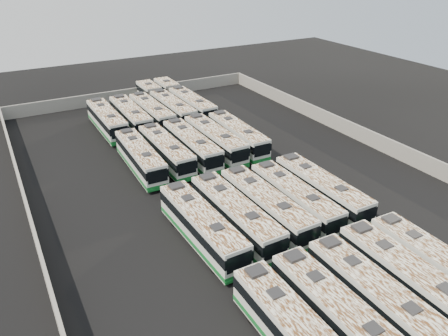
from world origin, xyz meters
TOP-DOWN VIEW (x-y plane):
  - ground at (0.00, 0.00)m, footprint 140.00×140.00m
  - perimeter_wall at (0.00, 0.00)m, footprint 45.20×73.20m
  - bus_front_left at (-5.08, -23.59)m, footprint 2.76×12.94m
  - bus_front_center at (-1.47, -23.58)m, footprint 2.89×12.97m
  - bus_front_right at (2.16, -23.45)m, footprint 3.02×13.24m
  - bus_front_far_right at (5.61, -23.39)m, footprint 2.94×12.74m
  - bus_midfront_far_left at (-8.53, -8.91)m, footprint 3.10×13.14m
  - bus_midfront_left at (-4.94, -8.88)m, footprint 3.07×13.38m
  - bus_midfront_center at (-1.43, -8.88)m, footprint 3.05×13.25m
  - bus_midfront_right at (2.10, -8.96)m, footprint 2.75×12.75m
  - bus_midfront_far_right at (5.65, -8.93)m, footprint 2.78×13.04m
  - bus_midback_far_left at (-8.53, 8.25)m, footprint 3.01×12.82m
  - bus_midback_left at (-4.99, 8.52)m, footprint 2.78×12.81m
  - bus_midback_center at (-1.45, 8.38)m, footprint 2.82×13.04m
  - bus_midback_right at (2.04, 8.49)m, footprint 2.93×13.24m
  - bus_midback_far_right at (5.60, 8.49)m, footprint 3.04×12.94m
  - bus_back_far_left at (-8.58, 23.03)m, footprint 2.79×13.05m
  - bus_back_left at (-4.97, 22.90)m, footprint 2.90×13.21m
  - bus_back_center at (-1.55, 22.82)m, footprint 2.95×13.12m
  - bus_back_right at (2.03, 26.46)m, footprint 2.92×20.02m
  - bus_back_far_right at (5.53, 26.61)m, footprint 2.88×20.11m

SIDE VIEW (x-z plane):
  - ground at x=0.00m, z-range 0.00..0.00m
  - perimeter_wall at x=0.00m, z-range 0.00..2.20m
  - bus_front_far_right at x=5.61m, z-range 0.04..3.62m
  - bus_midfront_right at x=2.10m, z-range 0.04..3.63m
  - bus_midback_far_left at x=-8.53m, z-range 0.04..3.64m
  - bus_midback_left at x=-4.99m, z-range 0.04..3.65m
  - bus_back_right at x=2.03m, z-range 0.04..3.67m
  - bus_midback_far_right at x=5.60m, z-range 0.04..3.67m
  - bus_back_far_right at x=5.53m, z-range 0.04..3.68m
  - bus_front_left at x=-5.08m, z-range 0.04..3.69m
  - bus_front_center at x=-1.47m, z-range 0.04..3.69m
  - bus_midback_center at x=-1.45m, z-range 0.04..3.72m
  - bus_midfront_far_right at x=5.65m, z-range 0.04..3.72m
  - bus_back_far_left at x=-8.58m, z-range 0.04..3.72m
  - bus_midfront_far_left at x=-8.53m, z-range 0.04..3.73m
  - bus_back_center at x=-1.55m, z-range 0.04..3.73m
  - bus_back_left at x=-4.97m, z-range 0.04..3.76m
  - bus_midfront_center at x=-1.43m, z-range 0.04..3.76m
  - bus_front_right at x=2.16m, z-range 0.04..3.76m
  - bus_midback_right at x=2.04m, z-range 0.04..3.77m
  - bus_midfront_left at x=-4.94m, z-range 0.04..3.80m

